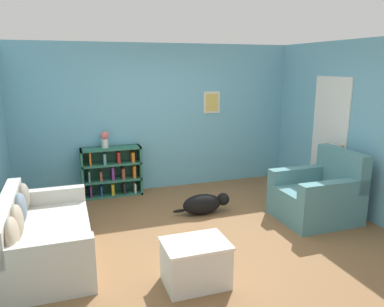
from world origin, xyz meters
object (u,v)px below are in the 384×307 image
couch (41,237)px  vase (105,139)px  dog (204,204)px  recliner_chair (319,196)px  coffee_table (195,262)px  bookshelf (112,172)px

couch → vase: size_ratio=6.29×
couch → dog: (2.28, 0.72, -0.14)m
recliner_chair → dog: bearing=155.1°
coffee_table → vase: bearing=100.4°
couch → bookshelf: 2.29m
couch → coffee_table: couch is taller
dog → bookshelf: bearing=132.9°
bookshelf → vase: bearing=-168.6°
couch → dog: bearing=17.5°
bookshelf → vase: vase is taller
bookshelf → coffee_table: bookshelf is taller
bookshelf → recliner_chair: recliner_chair is taller
recliner_chair → dog: 1.70m
couch → vase: vase is taller
couch → bookshelf: bookshelf is taller
coffee_table → dog: size_ratio=0.74×
vase → bookshelf: bearing=11.4°
coffee_table → bookshelf: bearing=98.5°
couch → bookshelf: size_ratio=1.76×
couch → coffee_table: bearing=-33.9°
bookshelf → couch: bearing=-117.7°
bookshelf → dog: (1.22, -1.31, -0.26)m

